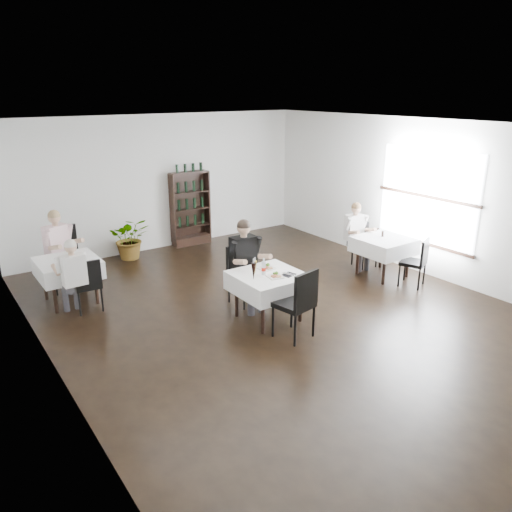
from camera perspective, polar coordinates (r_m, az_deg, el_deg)
The scene contains 24 objects.
room_shell at distance 7.74m, azimuth 3.27°, elevation 3.47°, with size 9.00×9.00×9.00m.
window_right at distance 10.21m, azimuth 18.97°, elevation 6.20°, with size 0.06×2.30×1.85m.
wine_shelf at distance 11.76m, azimuth -7.50°, elevation 5.33°, with size 0.90×0.28×1.75m.
main_table at distance 7.85m, azimuth 1.42°, elevation -3.06°, with size 1.03×1.03×0.77m.
left_table at distance 9.07m, azimuth -20.69°, elevation -1.27°, with size 0.98×0.98×0.77m.
right_table at distance 10.01m, azimuth 14.39°, elevation 1.18°, with size 0.98×0.98×0.77m.
potted_tree at distance 11.07m, azimuth -14.18°, elevation 2.00°, with size 0.83×0.72×0.92m, color #20571D.
main_chair_far at distance 8.51m, azimuth -1.61°, elevation -1.63°, with size 0.51×0.52×1.01m.
main_chair_near at distance 7.26m, azimuth 4.89°, elevation -5.04°, with size 0.58×0.58×1.08m.
left_chair_far at distance 9.75m, azimuth -21.07°, elevation 0.27°, with size 0.60×0.61×1.15m.
left_chair_near at distance 8.59m, azimuth -18.72°, elevation -2.84°, with size 0.44×0.44×0.91m.
right_chair_far at distance 10.56m, azimuth 12.12°, elevation 1.61°, with size 0.45×0.46×0.88m.
right_chair_near at distance 9.65m, azimuth 17.98°, elevation -0.37°, with size 0.56×0.56×0.93m.
diner_main at distance 8.17m, azimuth -1.11°, elevation -0.23°, with size 0.57×0.57×1.52m.
diner_left_far at distance 9.62m, azimuth -21.48°, elevation 1.26°, with size 0.65×0.69×1.48m.
diner_left_near at distance 8.44m, azimuth -20.25°, elevation -1.67°, with size 0.50×0.50×1.31m.
diner_right_far at distance 10.31m, azimuth 11.45°, elevation 2.88°, with size 0.54×0.55×1.36m.
plate_far at distance 8.00m, azimuth 1.25°, elevation -1.36°, with size 0.26×0.26×0.08m.
plate_near at distance 7.66m, azimuth 2.24°, elevation -2.31°, with size 0.26×0.26×0.07m.
pilsner_dark at distance 7.50m, azimuth -0.28°, elevation -1.74°, with size 0.08×0.08×0.34m.
pilsner_lager at distance 7.74m, azimuth -0.12°, elevation -1.31°, with size 0.06×0.06×0.27m.
coke_bottle at distance 7.72m, azimuth 0.88°, elevation -1.39°, with size 0.07×0.07×0.27m.
napkin_cutlery at distance 7.76m, azimuth 3.74°, elevation -2.12°, with size 0.24×0.22×0.02m.
pepper_mill at distance 10.04m, azimuth 14.27°, elevation 2.48°, with size 0.04×0.04×0.11m, color black.
Camera 1 is at (-4.62, -5.88, 3.52)m, focal length 35.00 mm.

